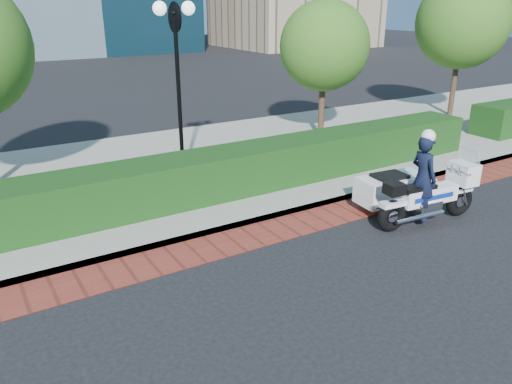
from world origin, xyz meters
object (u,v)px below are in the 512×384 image
lamppost (177,64)px  police_motorcycle (413,187)px  tree_c (324,46)px  tree_d (462,23)px

lamppost → police_motorcycle: bearing=-55.7°
police_motorcycle → tree_c: bearing=74.8°
lamppost → tree_c: 5.65m
lamppost → tree_c: tree_c is taller
police_motorcycle → tree_d: bearing=40.1°
lamppost → tree_c: size_ratio=0.98×
lamppost → police_motorcycle: (3.19, -4.67, -2.26)m
lamppost → tree_d: size_ratio=0.82×
tree_c → police_motorcycle: size_ratio=1.71×
lamppost → tree_d: tree_d is taller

